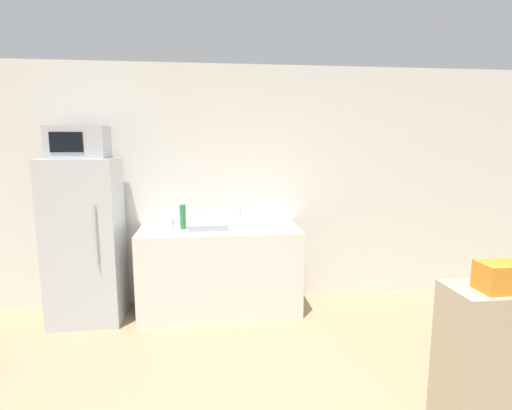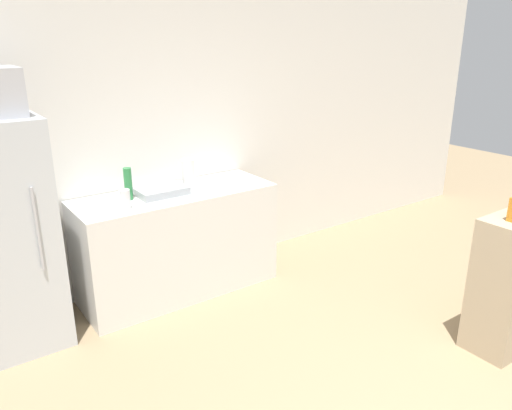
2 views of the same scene
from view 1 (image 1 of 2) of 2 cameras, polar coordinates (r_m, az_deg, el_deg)
wall_back at (r=4.44m, az=-2.20°, el=2.71°), size 8.00×0.06×2.60m
refrigerator at (r=4.32m, az=-23.19°, el=-4.73°), size 0.68×0.59×1.63m
microwave at (r=4.20m, az=-24.03°, el=8.21°), size 0.53×0.36×0.30m
counter at (r=4.27m, az=-5.14°, el=-9.31°), size 1.66×0.61×0.90m
sink_basin at (r=4.16m, az=-6.81°, el=-3.03°), size 0.39×0.27×0.06m
bottle_tall at (r=4.18m, az=-10.42°, el=-1.68°), size 0.06×0.06×0.26m
bottle_short at (r=4.00m, az=-12.10°, el=-2.98°), size 0.08×0.08×0.15m
shelf_cabinet at (r=2.93m, az=32.00°, el=-18.90°), size 0.74×0.34×0.97m
basket at (r=2.61m, az=31.55°, el=-8.75°), size 0.23×0.17×0.16m
paper_towel_roll at (r=4.24m, az=-2.84°, el=-1.55°), size 0.11×0.11×0.23m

